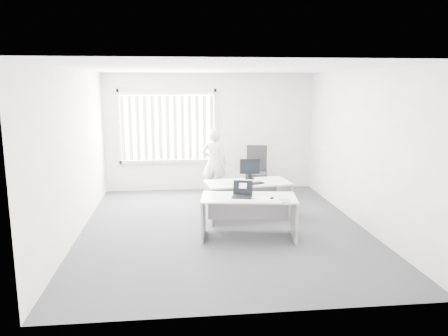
{
  "coord_description": "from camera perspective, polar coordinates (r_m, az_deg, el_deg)",
  "views": [
    {
      "loc": [
        -0.82,
        -7.45,
        2.54
      ],
      "look_at": [
        0.03,
        0.15,
        1.06
      ],
      "focal_mm": 35.0,
      "sensor_mm": 36.0,
      "label": 1
    }
  ],
  "objects": [
    {
      "name": "wall_front",
      "position": [
        4.66,
        3.96,
        -3.24
      ],
      "size": [
        5.0,
        0.02,
        2.8
      ],
      "primitive_type": "cube",
      "color": "white",
      "rests_on": "ground"
    },
    {
      "name": "mouse",
      "position": [
        7.14,
        6.29,
        -3.83
      ],
      "size": [
        0.08,
        0.11,
        0.04
      ],
      "primitive_type": null,
      "rotation": [
        0.0,
        0.0,
        -0.35
      ],
      "color": "#B3B3B5",
      "rests_on": "paper_sheet"
    },
    {
      "name": "keyboard",
      "position": [
        8.1,
        3.76,
        -2.05
      ],
      "size": [
        0.46,
        0.3,
        0.02
      ],
      "primitive_type": "cube",
      "rotation": [
        0.0,
        0.0,
        0.39
      ],
      "color": "black",
      "rests_on": "desk_far"
    },
    {
      "name": "ceiling",
      "position": [
        7.5,
        -0.08,
        12.91
      ],
      "size": [
        5.0,
        6.0,
        0.02
      ],
      "primitive_type": "cube",
      "color": "white",
      "rests_on": "wall_back"
    },
    {
      "name": "ground",
      "position": [
        7.91,
        -0.08,
        -7.81
      ],
      "size": [
        6.0,
        6.0,
        0.0
      ],
      "primitive_type": "plane",
      "color": "#46464C",
      "rests_on": "ground"
    },
    {
      "name": "desk_near",
      "position": [
        7.28,
        3.25,
        -5.27
      ],
      "size": [
        1.64,
        0.93,
        0.71
      ],
      "rotation": [
        0.0,
        0.0,
        -0.14
      ],
      "color": "silver",
      "rests_on": "ground"
    },
    {
      "name": "booklet",
      "position": [
        7.04,
        7.97,
        -4.22
      ],
      "size": [
        0.17,
        0.22,
        0.01
      ],
      "primitive_type": "cube",
      "rotation": [
        0.0,
        0.0,
        -0.11
      ],
      "color": "silver",
      "rests_on": "desk_near"
    },
    {
      "name": "monitor",
      "position": [
        8.51,
        3.39,
        -0.11
      ],
      "size": [
        0.4,
        0.14,
        0.39
      ],
      "primitive_type": null,
      "rotation": [
        0.0,
        0.0,
        -0.06
      ],
      "color": "black",
      "rests_on": "desk_far"
    },
    {
      "name": "blinds",
      "position": [
        10.4,
        -7.35,
        5.2
      ],
      "size": [
        2.2,
        0.1,
        1.5
      ],
      "primitive_type": null,
      "color": "white",
      "rests_on": "wall_back"
    },
    {
      "name": "wall_right",
      "position": [
        8.23,
        17.51,
        2.46
      ],
      "size": [
        0.02,
        6.0,
        2.8
      ],
      "primitive_type": "cube",
      "color": "white",
      "rests_on": "ground"
    },
    {
      "name": "laptop",
      "position": [
        7.16,
        2.39,
        -2.86
      ],
      "size": [
        0.39,
        0.36,
        0.25
      ],
      "primitive_type": null,
      "rotation": [
        0.0,
        0.0,
        -0.24
      ],
      "color": "black",
      "rests_on": "desk_near"
    },
    {
      "name": "paper_sheet",
      "position": [
        7.14,
        5.65,
        -3.97
      ],
      "size": [
        0.3,
        0.25,
        0.0
      ],
      "primitive_type": "cube",
      "rotation": [
        0.0,
        0.0,
        -0.26
      ],
      "color": "white",
      "rests_on": "desk_near"
    },
    {
      "name": "desk_far",
      "position": [
        8.33,
        3.07,
        -3.16
      ],
      "size": [
        1.65,
        0.93,
        0.72
      ],
      "rotation": [
        0.0,
        0.0,
        0.13
      ],
      "color": "silver",
      "rests_on": "ground"
    },
    {
      "name": "window",
      "position": [
        10.45,
        -7.35,
        5.4
      ],
      "size": [
        2.32,
        0.06,
        1.76
      ],
      "primitive_type": "cube",
      "color": "beige",
      "rests_on": "wall_back"
    },
    {
      "name": "office_chair",
      "position": [
        10.19,
        4.25,
        -1.51
      ],
      "size": [
        0.76,
        0.76,
        1.13
      ],
      "rotation": [
        0.0,
        0.0,
        -0.2
      ],
      "color": "black",
      "rests_on": "ground"
    },
    {
      "name": "wall_left",
      "position": [
        7.72,
        -18.87,
        1.84
      ],
      "size": [
        0.02,
        6.0,
        2.8
      ],
      "primitive_type": "cube",
      "color": "white",
      "rests_on": "ground"
    },
    {
      "name": "wall_back",
      "position": [
        10.54,
        -1.87,
        4.71
      ],
      "size": [
        5.0,
        0.02,
        2.8
      ],
      "primitive_type": "cube",
      "color": "white",
      "rests_on": "ground"
    },
    {
      "name": "person",
      "position": [
        9.9,
        -1.3,
        0.71
      ],
      "size": [
        0.66,
        0.52,
        1.57
      ],
      "primitive_type": "imported",
      "rotation": [
        0.0,
        0.0,
        2.85
      ],
      "color": "silver",
      "rests_on": "ground"
    }
  ]
}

